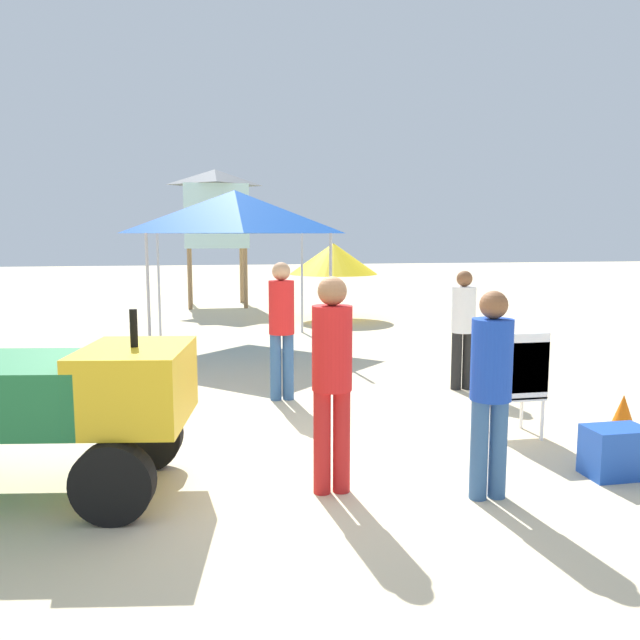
{
  "coord_description": "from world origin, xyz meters",
  "views": [
    {
      "loc": [
        -0.92,
        -5.49,
        2.07
      ],
      "look_at": [
        0.69,
        2.89,
        0.94
      ],
      "focal_mm": 35.89,
      "sensor_mm": 36.0,
      "label": 1
    }
  ],
  "objects_px": {
    "traffic_cone_near": "(502,341)",
    "surfboard_pile": "(10,379)",
    "stacked_plastic_chairs": "(519,376)",
    "lifeguard_tower": "(216,209)",
    "lifeguard_near_center": "(332,370)",
    "beach_umbrella_left": "(333,259)",
    "lifeguard_far_right": "(491,381)",
    "utility_cart": "(34,399)",
    "traffic_cone_far": "(623,420)",
    "lifeguard_near_right": "(282,321)",
    "popup_canopy": "(235,212)",
    "lifeguard_near_left": "(463,322)",
    "cooler_box": "(616,452)"
  },
  "relations": [
    {
      "from": "utility_cart",
      "to": "lifeguard_far_right",
      "type": "distance_m",
      "value": 3.6
    },
    {
      "from": "beach_umbrella_left",
      "to": "traffic_cone_far",
      "type": "distance_m",
      "value": 10.12
    },
    {
      "from": "utility_cart",
      "to": "stacked_plastic_chairs",
      "type": "height_order",
      "value": "utility_cart"
    },
    {
      "from": "beach_umbrella_left",
      "to": "cooler_box",
      "type": "height_order",
      "value": "beach_umbrella_left"
    },
    {
      "from": "popup_canopy",
      "to": "traffic_cone_near",
      "type": "bearing_deg",
      "value": -19.89
    },
    {
      "from": "utility_cart",
      "to": "traffic_cone_far",
      "type": "height_order",
      "value": "utility_cart"
    },
    {
      "from": "lifeguard_near_center",
      "to": "traffic_cone_near",
      "type": "distance_m",
      "value": 6.93
    },
    {
      "from": "lifeguard_near_center",
      "to": "utility_cart",
      "type": "bearing_deg",
      "value": 170.0
    },
    {
      "from": "utility_cart",
      "to": "lifeguard_tower",
      "type": "bearing_deg",
      "value": 82.24
    },
    {
      "from": "lifeguard_near_center",
      "to": "beach_umbrella_left",
      "type": "distance_m",
      "value": 10.87
    },
    {
      "from": "surfboard_pile",
      "to": "lifeguard_far_right",
      "type": "height_order",
      "value": "lifeguard_far_right"
    },
    {
      "from": "utility_cart",
      "to": "popup_canopy",
      "type": "height_order",
      "value": "popup_canopy"
    },
    {
      "from": "lifeguard_near_left",
      "to": "traffic_cone_near",
      "type": "distance_m",
      "value": 3.0
    },
    {
      "from": "popup_canopy",
      "to": "cooler_box",
      "type": "height_order",
      "value": "popup_canopy"
    },
    {
      "from": "beach_umbrella_left",
      "to": "popup_canopy",
      "type": "bearing_deg",
      "value": -126.4
    },
    {
      "from": "utility_cart",
      "to": "lifeguard_near_left",
      "type": "relative_size",
      "value": 1.68
    },
    {
      "from": "surfboard_pile",
      "to": "popup_canopy",
      "type": "relative_size",
      "value": 0.85
    },
    {
      "from": "lifeguard_far_right",
      "to": "lifeguard_near_right",
      "type": "bearing_deg",
      "value": 109.68
    },
    {
      "from": "popup_canopy",
      "to": "traffic_cone_near",
      "type": "relative_size",
      "value": 6.68
    },
    {
      "from": "utility_cart",
      "to": "lifeguard_near_right",
      "type": "bearing_deg",
      "value": 48.17
    },
    {
      "from": "stacked_plastic_chairs",
      "to": "lifeguard_tower",
      "type": "bearing_deg",
      "value": 101.23
    },
    {
      "from": "surfboard_pile",
      "to": "lifeguard_tower",
      "type": "relative_size",
      "value": 0.65
    },
    {
      "from": "lifeguard_near_left",
      "to": "lifeguard_near_center",
      "type": "height_order",
      "value": "lifeguard_near_center"
    },
    {
      "from": "surfboard_pile",
      "to": "traffic_cone_far",
      "type": "xyz_separation_m",
      "value": [
        6.5,
        -3.13,
        0.0
      ]
    },
    {
      "from": "lifeguard_near_right",
      "to": "cooler_box",
      "type": "bearing_deg",
      "value": -51.53
    },
    {
      "from": "lifeguard_far_right",
      "to": "beach_umbrella_left",
      "type": "bearing_deg",
      "value": 84.28
    },
    {
      "from": "surfboard_pile",
      "to": "traffic_cone_far",
      "type": "relative_size",
      "value": 5.01
    },
    {
      "from": "lifeguard_far_right",
      "to": "lifeguard_tower",
      "type": "xyz_separation_m",
      "value": [
        -1.64,
        14.52,
        1.9
      ]
    },
    {
      "from": "lifeguard_near_right",
      "to": "traffic_cone_near",
      "type": "xyz_separation_m",
      "value": [
        4.22,
        2.43,
        -0.78
      ]
    },
    {
      "from": "lifeguard_near_right",
      "to": "traffic_cone_far",
      "type": "height_order",
      "value": "lifeguard_near_right"
    },
    {
      "from": "lifeguard_near_right",
      "to": "traffic_cone_near",
      "type": "relative_size",
      "value": 3.87
    },
    {
      "from": "lifeguard_near_right",
      "to": "lifeguard_near_left",
      "type": "bearing_deg",
      "value": 2.24
    },
    {
      "from": "lifeguard_far_right",
      "to": "cooler_box",
      "type": "distance_m",
      "value": 1.5
    },
    {
      "from": "utility_cart",
      "to": "cooler_box",
      "type": "relative_size",
      "value": 5.22
    },
    {
      "from": "lifeguard_near_left",
      "to": "lifeguard_near_right",
      "type": "bearing_deg",
      "value": -177.76
    },
    {
      "from": "beach_umbrella_left",
      "to": "traffic_cone_far",
      "type": "height_order",
      "value": "beach_umbrella_left"
    },
    {
      "from": "surfboard_pile",
      "to": "traffic_cone_far",
      "type": "distance_m",
      "value": 7.21
    },
    {
      "from": "stacked_plastic_chairs",
      "to": "surfboard_pile",
      "type": "bearing_deg",
      "value": 153.89
    },
    {
      "from": "stacked_plastic_chairs",
      "to": "traffic_cone_far",
      "type": "height_order",
      "value": "stacked_plastic_chairs"
    },
    {
      "from": "surfboard_pile",
      "to": "popup_canopy",
      "type": "distance_m",
      "value": 5.08
    },
    {
      "from": "lifeguard_near_center",
      "to": "stacked_plastic_chairs",
      "type": "bearing_deg",
      "value": 24.88
    },
    {
      "from": "surfboard_pile",
      "to": "lifeguard_near_right",
      "type": "bearing_deg",
      "value": -12.14
    },
    {
      "from": "popup_canopy",
      "to": "traffic_cone_far",
      "type": "relative_size",
      "value": 5.89
    },
    {
      "from": "traffic_cone_near",
      "to": "surfboard_pile",
      "type": "bearing_deg",
      "value": -167.44
    },
    {
      "from": "lifeguard_near_left",
      "to": "cooler_box",
      "type": "distance_m",
      "value": 3.3
    },
    {
      "from": "stacked_plastic_chairs",
      "to": "traffic_cone_near",
      "type": "height_order",
      "value": "stacked_plastic_chairs"
    },
    {
      "from": "utility_cart",
      "to": "lifeguard_near_center",
      "type": "xyz_separation_m",
      "value": [
        2.33,
        -0.41,
        0.23
      ]
    },
    {
      "from": "utility_cart",
      "to": "traffic_cone_far",
      "type": "relative_size",
      "value": 5.28
    },
    {
      "from": "lifeguard_near_right",
      "to": "lifeguard_tower",
      "type": "relative_size",
      "value": 0.44
    },
    {
      "from": "lifeguard_far_right",
      "to": "beach_umbrella_left",
      "type": "xyz_separation_m",
      "value": [
        1.1,
        10.96,
        0.55
      ]
    }
  ]
}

